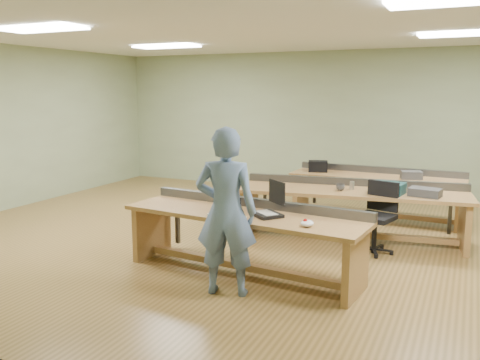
# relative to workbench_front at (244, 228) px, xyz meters

# --- Properties ---
(floor) EXTENTS (10.00, 10.00, 0.00)m
(floor) POSITION_rel_workbench_front_xyz_m (-0.34, 1.34, -0.56)
(floor) COLOR olive
(floor) RESTS_ON ground
(ceiling) EXTENTS (10.00, 10.00, 0.00)m
(ceiling) POSITION_rel_workbench_front_xyz_m (-0.34, 1.34, 2.44)
(ceiling) COLOR silver
(ceiling) RESTS_ON wall_back
(wall_back) EXTENTS (10.00, 0.04, 3.00)m
(wall_back) POSITION_rel_workbench_front_xyz_m (-0.34, 5.34, 0.94)
(wall_back) COLOR #90A27B
(wall_back) RESTS_ON floor
(wall_front) EXTENTS (10.00, 0.04, 3.00)m
(wall_front) POSITION_rel_workbench_front_xyz_m (-0.34, -2.66, 0.94)
(wall_front) COLOR #90A27B
(wall_front) RESTS_ON floor
(wall_left) EXTENTS (0.04, 8.00, 3.00)m
(wall_left) POSITION_rel_workbench_front_xyz_m (-5.34, 1.34, 0.94)
(wall_left) COLOR #90A27B
(wall_left) RESTS_ON floor
(fluor_panels) EXTENTS (6.20, 3.50, 0.03)m
(fluor_panels) POSITION_rel_workbench_front_xyz_m (-0.34, 1.34, 2.41)
(fluor_panels) COLOR white
(fluor_panels) RESTS_ON ceiling
(workbench_front) EXTENTS (3.03, 1.08, 0.86)m
(workbench_front) POSITION_rel_workbench_front_xyz_m (0.00, 0.00, 0.00)
(workbench_front) COLOR tan
(workbench_front) RESTS_ON floor
(workbench_mid) EXTENTS (3.36, 1.32, 0.86)m
(workbench_mid) POSITION_rel_workbench_front_xyz_m (0.86, 1.93, 0.01)
(workbench_mid) COLOR tan
(workbench_mid) RESTS_ON floor
(workbench_back) EXTENTS (2.88, 0.85, 0.86)m
(workbench_back) POSITION_rel_workbench_front_xyz_m (0.96, 3.35, -0.00)
(workbench_back) COLOR tan
(workbench_back) RESTS_ON floor
(person) EXTENTS (0.75, 0.58, 1.81)m
(person) POSITION_rel_workbench_front_xyz_m (0.08, -0.64, 0.35)
(person) COLOR #6A7DAD
(person) RESTS_ON floor
(laptop_base) EXTENTS (0.44, 0.43, 0.04)m
(laptop_base) POSITION_rel_workbench_front_xyz_m (0.31, -0.05, 0.21)
(laptop_base) COLOR black
(laptop_base) RESTS_ON workbench_front
(laptop_screen) EXTENTS (0.28, 0.23, 0.27)m
(laptop_screen) POSITION_rel_workbench_front_xyz_m (0.39, 0.05, 0.46)
(laptop_screen) COLOR black
(laptop_screen) RESTS_ON laptop_base
(keyboard) EXTENTS (0.47, 0.22, 0.03)m
(keyboard) POSITION_rel_workbench_front_xyz_m (-0.09, -0.30, 0.20)
(keyboard) COLOR silver
(keyboard) RESTS_ON workbench_front
(trackball_mouse) EXTENTS (0.19, 0.20, 0.07)m
(trackball_mouse) POSITION_rel_workbench_front_xyz_m (0.86, -0.29, 0.23)
(trackball_mouse) COLOR white
(trackball_mouse) RESTS_ON workbench_front
(camera_bag) EXTENTS (0.28, 0.23, 0.16)m
(camera_bag) POSITION_rel_workbench_front_xyz_m (-0.19, 0.01, 0.27)
(camera_bag) COLOR black
(camera_bag) RESTS_ON workbench_front
(task_chair) EXTENTS (0.63, 0.63, 0.96)m
(task_chair) POSITION_rel_workbench_front_xyz_m (1.30, 1.48, -0.21)
(task_chair) COLOR black
(task_chair) RESTS_ON floor
(parts_bin_teal) EXTENTS (0.48, 0.39, 0.15)m
(parts_bin_teal) POSITION_rel_workbench_front_xyz_m (1.37, 1.88, 0.27)
(parts_bin_teal) COLOR #143B41
(parts_bin_teal) RESTS_ON workbench_mid
(parts_bin_grey) EXTENTS (0.45, 0.32, 0.11)m
(parts_bin_grey) POSITION_rel_workbench_front_xyz_m (1.86, 1.88, 0.25)
(parts_bin_grey) COLOR #373739
(parts_bin_grey) RESTS_ON workbench_mid
(mug) EXTENTS (0.13, 0.13, 0.10)m
(mug) POSITION_rel_workbench_front_xyz_m (0.71, 1.79, 0.24)
(mug) COLOR #373739
(mug) RESTS_ON workbench_mid
(drinks_can) EXTENTS (0.08, 0.08, 0.12)m
(drinks_can) POSITION_rel_workbench_front_xyz_m (0.85, 1.95, 0.25)
(drinks_can) COLOR #B6B6BA
(drinks_can) RESTS_ON workbench_mid
(storage_box_back) EXTENTS (0.39, 0.32, 0.19)m
(storage_box_back) POSITION_rel_workbench_front_xyz_m (-0.07, 3.36, 0.29)
(storage_box_back) COLOR black
(storage_box_back) RESTS_ON workbench_back
(tray_back) EXTENTS (0.38, 0.32, 0.13)m
(tray_back) POSITION_rel_workbench_front_xyz_m (1.53, 3.25, 0.26)
(tray_back) COLOR #373739
(tray_back) RESTS_ON workbench_back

